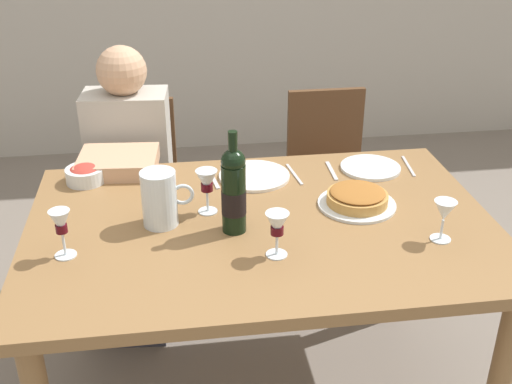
{
  "coord_description": "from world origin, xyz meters",
  "views": [
    {
      "loc": [
        -0.27,
        -1.75,
        1.77
      ],
      "look_at": [
        -0.01,
        0.04,
        0.85
      ],
      "focal_mm": 44.48,
      "sensor_mm": 36.0,
      "label": 1
    }
  ],
  "objects_px": {
    "wine_glass_left_diner": "(207,183)",
    "wine_glass_centre": "(444,212)",
    "dinner_plate_left_setting": "(254,176)",
    "chair_right": "(329,173)",
    "dinner_plate_right_setting": "(370,168)",
    "wine_glass_spare": "(61,225)",
    "water_pitcher": "(160,202)",
    "chair_left": "(136,185)",
    "baked_tart": "(357,198)",
    "diner_left": "(128,184)",
    "wine_glass_right_diner": "(277,226)",
    "dining_table": "(261,246)",
    "salad_bowl": "(85,174)",
    "wine_bottle": "(234,190)"
  },
  "relations": [
    {
      "from": "water_pitcher",
      "to": "wine_glass_left_diner",
      "type": "xyz_separation_m",
      "value": [
        0.15,
        0.06,
        0.03
      ]
    },
    {
      "from": "wine_bottle",
      "to": "water_pitcher",
      "type": "bearing_deg",
      "value": 162.6
    },
    {
      "from": "dinner_plate_left_setting",
      "to": "chair_right",
      "type": "height_order",
      "value": "chair_right"
    },
    {
      "from": "wine_bottle",
      "to": "salad_bowl",
      "type": "bearing_deg",
      "value": 139.9
    },
    {
      "from": "wine_bottle",
      "to": "salad_bowl",
      "type": "distance_m",
      "value": 0.65
    },
    {
      "from": "diner_left",
      "to": "wine_glass_spare",
      "type": "bearing_deg",
      "value": 84.49
    },
    {
      "from": "wine_glass_spare",
      "to": "diner_left",
      "type": "relative_size",
      "value": 0.13
    },
    {
      "from": "wine_glass_left_diner",
      "to": "chair_right",
      "type": "xyz_separation_m",
      "value": [
        0.62,
        0.78,
        -0.37
      ]
    },
    {
      "from": "water_pitcher",
      "to": "chair_left",
      "type": "distance_m",
      "value": 0.91
    },
    {
      "from": "wine_glass_left_diner",
      "to": "wine_glass_centre",
      "type": "xyz_separation_m",
      "value": [
        0.69,
        -0.28,
        -0.01
      ]
    },
    {
      "from": "baked_tart",
      "to": "wine_glass_spare",
      "type": "distance_m",
      "value": 0.95
    },
    {
      "from": "dining_table",
      "to": "wine_glass_left_diner",
      "type": "height_order",
      "value": "wine_glass_left_diner"
    },
    {
      "from": "wine_glass_centre",
      "to": "dining_table",
      "type": "bearing_deg",
      "value": 160.56
    },
    {
      "from": "wine_glass_right_diner",
      "to": "dinner_plate_left_setting",
      "type": "xyz_separation_m",
      "value": [
        0.01,
        0.53,
        -0.09
      ]
    },
    {
      "from": "wine_glass_centre",
      "to": "salad_bowl",
      "type": "bearing_deg",
      "value": 153.22
    },
    {
      "from": "water_pitcher",
      "to": "dinner_plate_right_setting",
      "type": "height_order",
      "value": "water_pitcher"
    },
    {
      "from": "dining_table",
      "to": "wine_glass_centre",
      "type": "xyz_separation_m",
      "value": [
        0.53,
        -0.19,
        0.19
      ]
    },
    {
      "from": "baked_tart",
      "to": "wine_glass_spare",
      "type": "height_order",
      "value": "wine_glass_spare"
    },
    {
      "from": "baked_tart",
      "to": "dinner_plate_right_setting",
      "type": "height_order",
      "value": "baked_tart"
    },
    {
      "from": "wine_glass_left_diner",
      "to": "wine_glass_spare",
      "type": "height_order",
      "value": "same"
    },
    {
      "from": "dining_table",
      "to": "diner_left",
      "type": "height_order",
      "value": "diner_left"
    },
    {
      "from": "wine_glass_spare",
      "to": "chair_left",
      "type": "height_order",
      "value": "wine_glass_spare"
    },
    {
      "from": "salad_bowl",
      "to": "dinner_plate_right_setting",
      "type": "bearing_deg",
      "value": -2.08
    },
    {
      "from": "water_pitcher",
      "to": "wine_glass_left_diner",
      "type": "height_order",
      "value": "water_pitcher"
    },
    {
      "from": "dinner_plate_right_setting",
      "to": "diner_left",
      "type": "bearing_deg",
      "value": 162.53
    },
    {
      "from": "wine_glass_left_diner",
      "to": "wine_glass_centre",
      "type": "bearing_deg",
      "value": -21.71
    },
    {
      "from": "wine_glass_centre",
      "to": "chair_left",
      "type": "height_order",
      "value": "wine_glass_centre"
    },
    {
      "from": "water_pitcher",
      "to": "baked_tart",
      "type": "distance_m",
      "value": 0.66
    },
    {
      "from": "water_pitcher",
      "to": "wine_glass_centre",
      "type": "bearing_deg",
      "value": -14.36
    },
    {
      "from": "wine_glass_right_diner",
      "to": "baked_tart",
      "type": "bearing_deg",
      "value": 39.66
    },
    {
      "from": "dinner_plate_right_setting",
      "to": "diner_left",
      "type": "distance_m",
      "value": 0.98
    },
    {
      "from": "dinner_plate_left_setting",
      "to": "dinner_plate_right_setting",
      "type": "bearing_deg",
      "value": 1.3
    },
    {
      "from": "wine_glass_right_diner",
      "to": "wine_glass_centre",
      "type": "distance_m",
      "value": 0.51
    },
    {
      "from": "dinner_plate_right_setting",
      "to": "wine_glass_spare",
      "type": "bearing_deg",
      "value": -156.8
    },
    {
      "from": "wine_bottle",
      "to": "chair_left",
      "type": "height_order",
      "value": "wine_bottle"
    },
    {
      "from": "wine_glass_left_diner",
      "to": "wine_glass_centre",
      "type": "distance_m",
      "value": 0.75
    },
    {
      "from": "wine_glass_right_diner",
      "to": "wine_glass_centre",
      "type": "relative_size",
      "value": 1.06
    },
    {
      "from": "wine_bottle",
      "to": "wine_glass_spare",
      "type": "bearing_deg",
      "value": -171.19
    },
    {
      "from": "salad_bowl",
      "to": "wine_glass_centre",
      "type": "height_order",
      "value": "wine_glass_centre"
    },
    {
      "from": "wine_glass_left_diner",
      "to": "wine_glass_centre",
      "type": "relative_size",
      "value": 1.13
    },
    {
      "from": "salad_bowl",
      "to": "water_pitcher",
      "type": "bearing_deg",
      "value": -52.18
    },
    {
      "from": "dinner_plate_left_setting",
      "to": "chair_right",
      "type": "distance_m",
      "value": 0.74
    },
    {
      "from": "wine_glass_centre",
      "to": "chair_left",
      "type": "bearing_deg",
      "value": 132.69
    },
    {
      "from": "wine_bottle",
      "to": "chair_left",
      "type": "bearing_deg",
      "value": 111.16
    },
    {
      "from": "baked_tart",
      "to": "wine_glass_right_diner",
      "type": "xyz_separation_m",
      "value": [
        -0.32,
        -0.26,
        0.07
      ]
    },
    {
      "from": "chair_left",
      "to": "wine_bottle",
      "type": "bearing_deg",
      "value": 116.17
    },
    {
      "from": "salad_bowl",
      "to": "wine_glass_spare",
      "type": "relative_size",
      "value": 0.94
    },
    {
      "from": "dinner_plate_right_setting",
      "to": "wine_glass_right_diner",
      "type": "bearing_deg",
      "value": -129.94
    },
    {
      "from": "wine_glass_right_diner",
      "to": "wine_glass_left_diner",
      "type": "bearing_deg",
      "value": 121.85
    },
    {
      "from": "water_pitcher",
      "to": "wine_glass_spare",
      "type": "distance_m",
      "value": 0.32
    }
  ]
}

